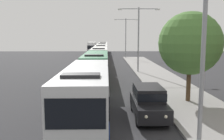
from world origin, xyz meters
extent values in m
cube|color=silver|center=(-1.30, 11.09, 1.70)|extent=(2.50, 10.73, 2.70)
cube|color=black|center=(-0.03, 11.09, 2.05)|extent=(0.04, 9.87, 1.00)
cube|color=black|center=(-2.57, 11.09, 2.05)|extent=(0.04, 9.87, 1.00)
cube|color=black|center=(-1.30, 5.70, 2.00)|extent=(2.30, 0.04, 1.20)
cube|color=navy|center=(-0.02, 11.09, 0.90)|extent=(0.03, 10.19, 0.36)
cube|color=black|center=(-1.30, 7.87, 3.13)|extent=(1.75, 0.90, 0.16)
cylinder|color=black|center=(-0.20, 7.76, 0.50)|extent=(0.28, 1.00, 1.00)
cylinder|color=black|center=(-2.40, 7.76, 0.50)|extent=(0.28, 1.00, 1.00)
cylinder|color=black|center=(-0.20, 14.04, 0.50)|extent=(0.28, 1.00, 1.00)
cylinder|color=black|center=(-2.40, 14.04, 0.50)|extent=(0.28, 1.00, 1.00)
cube|color=#33724C|center=(-1.30, 23.71, 1.70)|extent=(2.50, 11.95, 2.70)
cube|color=black|center=(-0.03, 23.71, 2.05)|extent=(0.04, 11.00, 1.00)
cube|color=black|center=(-2.57, 23.71, 2.05)|extent=(0.04, 11.00, 1.00)
cube|color=black|center=(-1.30, 17.71, 2.00)|extent=(2.30, 0.04, 1.20)
cube|color=orange|center=(-0.02, 23.71, 0.90)|extent=(0.03, 11.36, 0.36)
cube|color=black|center=(-1.30, 20.12, 3.13)|extent=(1.75, 0.90, 0.16)
cylinder|color=black|center=(-0.20, 20.00, 0.50)|extent=(0.28, 1.00, 1.00)
cylinder|color=black|center=(-2.40, 20.00, 0.50)|extent=(0.28, 1.00, 1.00)
cylinder|color=black|center=(-0.20, 27.00, 0.50)|extent=(0.28, 1.00, 1.00)
cylinder|color=black|center=(-2.40, 27.00, 0.50)|extent=(0.28, 1.00, 1.00)
cube|color=silver|center=(-1.30, 36.61, 1.70)|extent=(2.50, 11.48, 2.70)
cube|color=black|center=(-0.03, 36.61, 2.05)|extent=(0.04, 10.56, 1.00)
cube|color=black|center=(-2.57, 36.61, 2.05)|extent=(0.04, 10.56, 1.00)
cube|color=black|center=(-1.30, 30.85, 2.00)|extent=(2.30, 0.04, 1.20)
cube|color=gold|center=(-0.02, 36.61, 0.90)|extent=(0.03, 10.91, 0.36)
cube|color=black|center=(-1.30, 33.16, 3.13)|extent=(1.75, 0.90, 0.16)
cylinder|color=black|center=(-0.20, 33.05, 0.50)|extent=(0.28, 1.00, 1.00)
cylinder|color=black|center=(-2.40, 33.05, 0.50)|extent=(0.28, 1.00, 1.00)
cylinder|color=black|center=(-0.20, 39.77, 0.50)|extent=(0.28, 1.00, 1.00)
cylinder|color=black|center=(-2.40, 39.77, 0.50)|extent=(0.28, 1.00, 1.00)
cube|color=silver|center=(-1.30, 48.84, 1.70)|extent=(2.50, 10.50, 2.70)
cube|color=black|center=(-0.03, 48.84, 2.05)|extent=(0.04, 9.66, 1.00)
cube|color=black|center=(-2.57, 48.84, 2.05)|extent=(0.04, 9.66, 1.00)
cube|color=black|center=(-1.30, 43.57, 2.00)|extent=(2.30, 0.04, 1.20)
cube|color=orange|center=(-0.02, 48.84, 0.90)|extent=(0.03, 9.98, 0.36)
cube|color=black|center=(-1.30, 45.69, 3.13)|extent=(1.75, 0.90, 0.16)
cylinder|color=black|center=(-0.20, 45.58, 0.50)|extent=(0.28, 1.00, 1.00)
cylinder|color=black|center=(-2.40, 45.58, 0.50)|extent=(0.28, 1.00, 1.00)
cylinder|color=black|center=(-0.20, 51.73, 0.50)|extent=(0.28, 1.00, 1.00)
cylinder|color=black|center=(-2.40, 51.73, 0.50)|extent=(0.28, 1.00, 1.00)
cube|color=silver|center=(-1.30, 61.47, 1.70)|extent=(2.50, 12.37, 2.70)
cube|color=black|center=(-0.03, 61.47, 2.05)|extent=(0.04, 11.38, 1.00)
cube|color=black|center=(-2.57, 61.47, 2.05)|extent=(0.04, 11.38, 1.00)
cube|color=black|center=(-1.30, 55.27, 2.00)|extent=(2.30, 0.04, 1.20)
cube|color=navy|center=(-0.02, 61.47, 0.90)|extent=(0.03, 11.75, 0.36)
cube|color=black|center=(-1.30, 57.76, 3.13)|extent=(1.75, 0.90, 0.16)
cylinder|color=black|center=(-0.20, 57.64, 0.50)|extent=(0.28, 1.00, 1.00)
cylinder|color=black|center=(-2.40, 57.64, 0.50)|extent=(0.28, 1.00, 1.00)
cylinder|color=black|center=(-0.20, 64.87, 0.50)|extent=(0.28, 1.00, 1.00)
cylinder|color=black|center=(-2.40, 64.87, 0.50)|extent=(0.28, 1.00, 1.00)
cube|color=silver|center=(-1.30, 74.84, 1.70)|extent=(2.50, 11.21, 2.70)
cube|color=black|center=(-0.03, 74.84, 2.05)|extent=(0.04, 10.31, 1.00)
cube|color=black|center=(-2.57, 74.84, 2.05)|extent=(0.04, 10.31, 1.00)
cube|color=black|center=(-1.30, 69.22, 2.00)|extent=(2.30, 0.04, 1.20)
cube|color=navy|center=(-0.02, 74.84, 0.90)|extent=(0.03, 10.65, 0.36)
cube|color=black|center=(-1.30, 71.48, 3.13)|extent=(1.75, 0.90, 0.16)
cylinder|color=black|center=(-0.20, 71.37, 0.50)|extent=(0.28, 1.00, 1.00)
cylinder|color=black|center=(-2.40, 71.37, 0.50)|extent=(0.28, 1.00, 1.00)
cylinder|color=black|center=(-0.20, 77.93, 0.50)|extent=(0.28, 1.00, 1.00)
cylinder|color=black|center=(-2.40, 77.93, 0.50)|extent=(0.28, 1.00, 1.00)
cube|color=black|center=(2.40, 11.32, 0.70)|extent=(1.84, 4.67, 0.80)
cube|color=black|center=(2.40, 11.47, 1.50)|extent=(1.62, 2.71, 0.80)
cube|color=black|center=(2.40, 11.47, 1.50)|extent=(1.66, 2.80, 0.44)
sphere|color=#F9EFCC|center=(1.89, 8.97, 0.80)|extent=(0.18, 0.18, 0.18)
sphere|color=#F9EFCC|center=(2.91, 8.97, 0.80)|extent=(0.18, 0.18, 0.18)
cylinder|color=black|center=(1.58, 9.87, 0.35)|extent=(0.22, 0.70, 0.70)
cylinder|color=black|center=(3.22, 9.87, 0.35)|extent=(0.22, 0.70, 0.70)
cylinder|color=black|center=(1.58, 12.77, 0.35)|extent=(0.22, 0.70, 0.70)
cylinder|color=black|center=(3.22, 12.77, 0.35)|extent=(0.22, 0.70, 0.70)
cube|color=#B7B7BC|center=(-4.60, 69.24, 1.45)|extent=(2.30, 1.80, 2.20)
cube|color=silver|center=(-4.60, 72.77, 1.80)|extent=(2.35, 5.26, 2.70)
cube|color=black|center=(-4.60, 68.32, 1.75)|extent=(2.07, 0.04, 0.90)
cylinder|color=black|center=(-5.63, 69.24, 0.45)|extent=(0.26, 0.90, 0.90)
cylinder|color=black|center=(-3.57, 69.24, 0.45)|extent=(0.26, 0.90, 0.90)
cylinder|color=black|center=(-5.63, 73.81, 0.45)|extent=(0.26, 0.90, 0.90)
cylinder|color=black|center=(-3.57, 73.81, 0.45)|extent=(0.26, 0.90, 0.90)
cylinder|color=gray|center=(4.10, 7.45, 4.01)|extent=(0.20, 0.20, 7.71)
cylinder|color=gray|center=(4.10, 30.42, 4.42)|extent=(0.20, 0.20, 8.53)
cylinder|color=gray|center=(2.85, 30.42, 8.48)|extent=(2.49, 0.10, 0.10)
cube|color=silver|center=(1.61, 30.42, 8.40)|extent=(0.56, 0.28, 0.16)
cylinder|color=gray|center=(5.35, 30.42, 8.48)|extent=(2.49, 0.10, 0.10)
cube|color=silver|center=(6.59, 30.42, 8.40)|extent=(0.56, 0.28, 0.16)
cylinder|color=gray|center=(4.10, 53.38, 4.48)|extent=(0.20, 0.20, 8.65)
cylinder|color=gray|center=(2.92, 53.38, 8.60)|extent=(2.35, 0.10, 0.10)
cube|color=silver|center=(1.75, 53.38, 8.52)|extent=(0.56, 0.28, 0.16)
cylinder|color=gray|center=(5.28, 53.38, 8.60)|extent=(2.35, 0.10, 0.10)
cube|color=silver|center=(6.45, 53.38, 8.52)|extent=(0.56, 0.28, 0.16)
cylinder|color=#4C3823|center=(5.90, 14.71, 1.36)|extent=(0.32, 0.32, 2.42)
sphere|color=#4C7A38|center=(5.90, 14.71, 4.39)|extent=(4.57, 4.57, 4.57)
camera|label=1|loc=(-0.11, -3.52, 4.90)|focal=40.61mm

